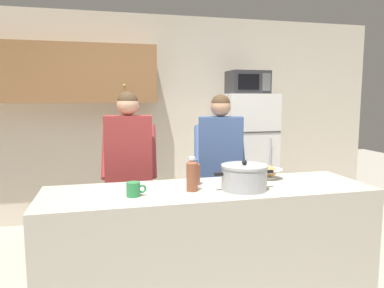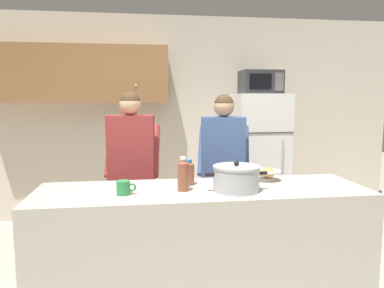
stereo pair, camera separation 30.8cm
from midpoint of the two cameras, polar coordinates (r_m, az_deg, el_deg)
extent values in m
cube|color=beige|center=(4.80, -6.85, 4.11)|extent=(6.00, 0.12, 2.60)
cube|color=olive|center=(4.58, -21.93, 10.29)|extent=(2.21, 0.34, 0.68)
sphere|color=gold|center=(4.36, -12.64, 9.02)|extent=(0.03, 0.03, 0.03)
cube|color=#BCB7A8|center=(2.75, -0.50, -16.31)|extent=(2.35, 0.68, 0.92)
cube|color=white|center=(4.65, 6.55, -2.12)|extent=(0.64, 0.64, 1.61)
cube|color=#333333|center=(4.31, 8.11, 1.85)|extent=(0.63, 0.01, 0.01)
cylinder|color=#B2B2B7|center=(4.42, 10.26, -3.76)|extent=(0.02, 0.02, 0.72)
cube|color=#2D2D30|center=(4.58, 6.81, 9.59)|extent=(0.48, 0.36, 0.28)
cube|color=black|center=(4.38, 6.92, 9.70)|extent=(0.26, 0.01, 0.18)
cube|color=#59595B|center=(4.47, 9.69, 9.60)|extent=(0.11, 0.01, 0.21)
cylinder|color=#33384C|center=(3.43, -11.05, -12.78)|extent=(0.11, 0.11, 0.79)
cylinder|color=#33384C|center=(3.44, -13.49, -12.78)|extent=(0.11, 0.11, 0.79)
cube|color=#993333|center=(3.26, -12.61, -1.08)|extent=(0.43, 0.24, 0.62)
sphere|color=#D8A884|center=(3.23, -12.81, 6.07)|extent=(0.19, 0.19, 0.19)
sphere|color=#4C3823|center=(3.23, -12.82, 6.49)|extent=(0.18, 0.18, 0.18)
cylinder|color=#993333|center=(3.37, -8.96, -1.07)|extent=(0.12, 0.38, 0.48)
cylinder|color=#993333|center=(3.41, -15.87, -1.17)|extent=(0.12, 0.38, 0.48)
cylinder|color=#33384C|center=(3.55, 2.99, -12.06)|extent=(0.11, 0.11, 0.77)
cylinder|color=#33384C|center=(3.54, 0.65, -12.07)|extent=(0.11, 0.11, 0.77)
cube|color=#3F598C|center=(3.38, 1.87, -0.89)|extent=(0.44, 0.29, 0.61)
sphere|color=tan|center=(3.34, 1.90, 5.91)|extent=(0.19, 0.19, 0.19)
sphere|color=#4C3823|center=(3.34, 1.90, 6.31)|extent=(0.18, 0.18, 0.18)
cylinder|color=#3F598C|center=(3.51, 5.09, -0.93)|extent=(0.16, 0.37, 0.47)
cylinder|color=#3F598C|center=(3.50, -1.50, -0.94)|extent=(0.16, 0.37, 0.47)
cylinder|color=#ADAFB5|center=(2.55, 4.79, -5.45)|extent=(0.32, 0.32, 0.16)
cylinder|color=#ADAFB5|center=(2.54, 4.82, -3.51)|extent=(0.33, 0.33, 0.02)
sphere|color=black|center=(2.53, 4.82, -2.94)|extent=(0.04, 0.04, 0.04)
cube|color=black|center=(2.49, 0.67, -4.80)|extent=(0.06, 0.02, 0.02)
cube|color=black|center=(2.61, 8.75, -4.33)|extent=(0.06, 0.02, 0.02)
cylinder|color=#2D8C4C|center=(2.44, -12.85, -7.01)|extent=(0.09, 0.09, 0.10)
torus|color=#2D8C4C|center=(2.44, -11.50, -6.97)|extent=(0.06, 0.01, 0.06)
cylinder|color=white|center=(2.93, 9.01, -5.26)|extent=(0.12, 0.12, 0.02)
cone|color=white|center=(2.92, 9.03, -4.49)|extent=(0.22, 0.22, 0.06)
sphere|color=tan|center=(2.89, 8.60, -4.32)|extent=(0.07, 0.07, 0.07)
sphere|color=tan|center=(2.95, 9.31, -4.08)|extent=(0.07, 0.07, 0.07)
sphere|color=tan|center=(2.89, 9.52, -4.33)|extent=(0.07, 0.07, 0.07)
cylinder|color=brown|center=(2.51, -3.52, -5.26)|extent=(0.08, 0.08, 0.20)
cone|color=brown|center=(2.49, -3.54, -2.73)|extent=(0.08, 0.08, 0.03)
cylinder|color=white|center=(2.48, -3.54, -2.32)|extent=(0.04, 0.04, 0.02)
cylinder|color=brown|center=(2.69, -2.85, -4.84)|extent=(0.08, 0.08, 0.16)
cone|color=brown|center=(2.67, -2.86, -2.95)|extent=(0.08, 0.08, 0.02)
cylinder|color=#3372BF|center=(2.67, -2.86, -2.70)|extent=(0.04, 0.04, 0.02)
camera|label=1|loc=(0.15, -92.86, -0.37)|focal=33.90mm
camera|label=2|loc=(0.15, 87.14, 0.37)|focal=33.90mm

